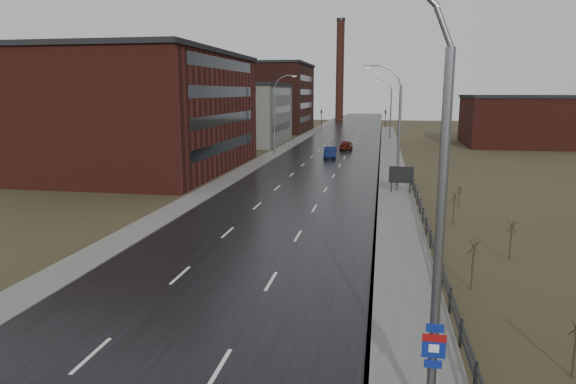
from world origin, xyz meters
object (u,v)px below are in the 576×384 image
at_px(billboard, 401,176).
at_px(car_near, 330,153).
at_px(streetlight_main, 427,212).
at_px(car_far, 346,145).

distance_m(billboard, car_near, 25.45).
xyz_separation_m(streetlight_main, billboard, (0.63, 33.14, -4.36)).
bearing_deg(billboard, streetlight_main, -91.08).
relative_size(billboard, car_far, 0.55).
height_order(streetlight_main, billboard, streetlight_main).
xyz_separation_m(car_near, car_far, (1.45, 10.60, 0.01)).
bearing_deg(car_far, car_near, 82.44).
relative_size(billboard, car_near, 0.54).
bearing_deg(car_far, billboard, 102.09).
relative_size(streetlight_main, billboard, 4.80).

